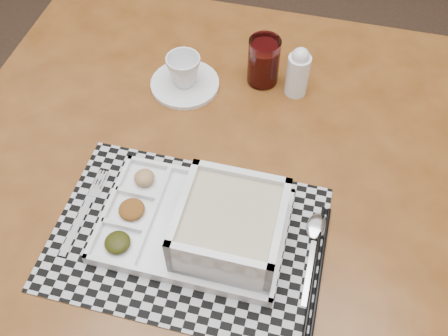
{
  "coord_description": "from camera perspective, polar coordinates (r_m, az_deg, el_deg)",
  "views": [
    {
      "loc": [
        1.09,
        -0.75,
        1.58
      ],
      "look_at": [
        0.9,
        -0.27,
        0.88
      ],
      "focal_mm": 40.0,
      "sensor_mm": 36.0,
      "label": 1
    }
  ],
  "objects": [
    {
      "name": "cup",
      "position": [
        1.08,
        -4.62,
        11.05
      ],
      "size": [
        0.08,
        0.08,
        0.07
      ],
      "primitive_type": "imported",
      "rotation": [
        0.0,
        0.0,
        -0.05
      ],
      "color": "white",
      "rests_on": "saucer"
    },
    {
      "name": "floor",
      "position": [
        2.06,
        -21.02,
        -1.59
      ],
      "size": [
        5.0,
        5.0,
        0.0
      ],
      "primitive_type": "plane",
      "color": "#322219",
      "rests_on": "ground"
    },
    {
      "name": "chopsticks",
      "position": [
        0.86,
        10.64,
        -11.22
      ],
      "size": [
        0.05,
        0.24,
        0.01
      ],
      "color": "black",
      "rests_on": "placemat"
    },
    {
      "name": "placemat",
      "position": [
        0.88,
        -4.18,
        -7.91
      ],
      "size": [
        0.5,
        0.38,
        0.0
      ],
      "primitive_type": "cube",
      "rotation": [
        0.0,
        0.0,
        0.13
      ],
      "color": "#AEAEB6",
      "rests_on": "dining_table"
    },
    {
      "name": "saucer",
      "position": [
        1.11,
        -4.48,
        9.55
      ],
      "size": [
        0.15,
        0.15,
        0.01
      ],
      "primitive_type": "cylinder",
      "color": "white",
      "rests_on": "dining_table"
    },
    {
      "name": "creamer_bottle",
      "position": [
        1.07,
        8.45,
        10.8
      ],
      "size": [
        0.05,
        0.05,
        0.12
      ],
      "color": "white",
      "rests_on": "dining_table"
    },
    {
      "name": "juice_glass",
      "position": [
        1.09,
        4.53,
        11.89
      ],
      "size": [
        0.07,
        0.07,
        0.11
      ],
      "color": "white",
      "rests_on": "dining_table"
    },
    {
      "name": "spoon",
      "position": [
        0.89,
        10.43,
        -7.29
      ],
      "size": [
        0.04,
        0.18,
        0.01
      ],
      "color": "silver",
      "rests_on": "placemat"
    },
    {
      "name": "fork",
      "position": [
        0.93,
        -15.4,
        -4.61
      ],
      "size": [
        0.04,
        0.19,
        0.0
      ],
      "color": "silver",
      "rests_on": "placemat"
    },
    {
      "name": "dining_table",
      "position": [
        1.01,
        -1.31,
        -3.93
      ],
      "size": [
        1.21,
        1.21,
        0.81
      ],
      "color": "#4F290E",
      "rests_on": "ground"
    },
    {
      "name": "serving_tray",
      "position": [
        0.84,
        -0.67,
        -6.67
      ],
      "size": [
        0.35,
        0.26,
        0.1
      ],
      "color": "white",
      "rests_on": "placemat"
    }
  ]
}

